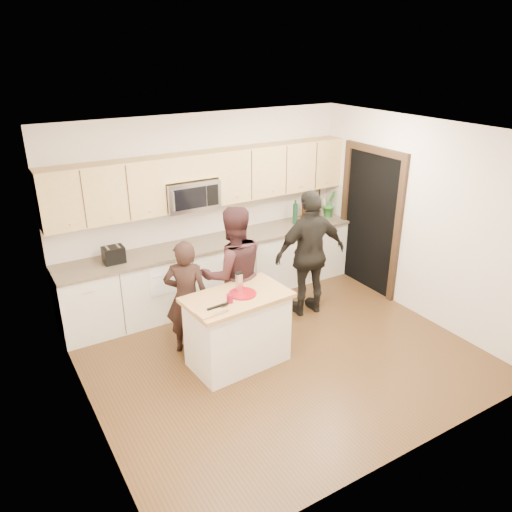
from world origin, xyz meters
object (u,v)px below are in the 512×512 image
island (238,329)px  woman_center (233,274)px  woman_left (186,298)px  woman_right (310,254)px  toaster (114,255)px

island → woman_center: size_ratio=0.70×
woman_left → woman_right: 1.87m
island → woman_right: 1.64m
toaster → woman_left: woman_left is taller
island → woman_right: (1.47, 0.58, 0.44)m
woman_right → toaster: bearing=-15.2°
woman_left → woman_center: size_ratio=0.83×
island → toaster: size_ratio=4.67×
island → woman_right: size_ratio=0.70×
island → woman_center: woman_center is taller
toaster → woman_center: size_ratio=0.15×
woman_center → woman_right: bearing=-168.5°
island → toaster: toaster is taller
toaster → woman_center: bearing=-40.4°
woman_left → woman_center: woman_center is taller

